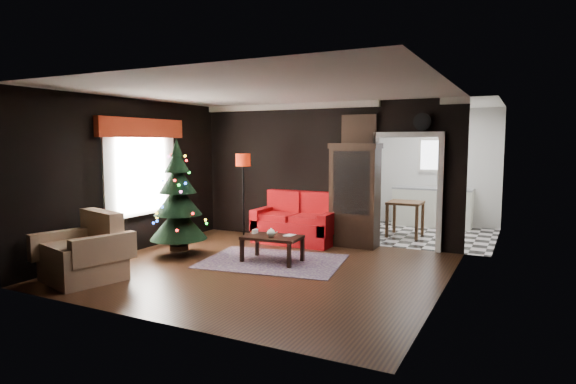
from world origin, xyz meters
The scene contains 26 objects.
floor centered at (0.00, 0.00, 0.00)m, with size 5.50×5.50×0.00m, color black.
ceiling centered at (0.00, 0.00, 2.80)m, with size 5.50×5.50×0.00m, color white.
wall_back centered at (0.00, 2.50, 1.40)m, with size 5.50×5.50×0.00m, color black.
wall_front centered at (0.00, -2.50, 1.40)m, with size 5.50×5.50×0.00m, color black.
wall_left centered at (-2.75, 0.00, 1.40)m, with size 5.50×5.50×0.00m, color black.
wall_right centered at (2.75, 0.00, 1.40)m, with size 5.50×5.50×0.00m, color black.
doorway centered at (1.70, 2.50, 1.05)m, with size 1.10×0.10×2.10m, color silver, non-canonical shape.
left_window centered at (-2.71, 0.20, 1.45)m, with size 0.05×1.60×1.40m, color white.
valance centered at (-2.63, 0.20, 2.27)m, with size 0.12×2.10×0.35m, color maroon.
kitchen_floor centered at (1.70, 4.00, 0.00)m, with size 3.00×3.00×0.00m, color white.
kitchen_window centered at (1.70, 5.45, 1.70)m, with size 0.70×0.06×0.70m, color white.
rug centered at (-0.08, 0.49, 0.01)m, with size 2.30×1.67×0.01m, color #44343D.
loveseat centered at (-0.40, 2.05, 0.50)m, with size 1.70×0.90×1.00m, color #9B020A, non-canonical shape.
curio_cabinet centered at (0.75, 2.27, 0.95)m, with size 0.90×0.45×1.90m, color black, non-canonical shape.
floor_lamp centered at (-1.42, 1.70, 0.83)m, with size 0.32×0.32×1.90m, color black, non-canonical shape.
christmas_tree centered at (-1.81, 0.15, 1.05)m, with size 1.01×1.01×1.92m, color #0A3816, non-canonical shape.
armchair centered at (-2.04, -1.71, 0.46)m, with size 1.01×1.01×1.03m, color #BCA98E, non-canonical shape.
coffee_table centered at (-0.08, 0.46, 0.23)m, with size 0.96×0.58×0.43m, color black, non-canonical shape.
teapot centered at (-0.04, 0.35, 0.52)m, with size 0.16×0.16×0.15m, color white, non-canonical shape.
cup_a centered at (-0.46, 0.58, 0.48)m, with size 0.08×0.08×0.06m, color white.
cup_b centered at (-0.46, 0.51, 0.48)m, with size 0.08×0.08×0.07m, color white.
book centered at (0.10, 0.61, 0.55)m, with size 0.15×0.02×0.20m, color olive.
wall_clock centered at (1.95, 2.45, 2.38)m, with size 0.32×0.32×0.06m, color white.
painting centered at (0.75, 2.46, 2.25)m, with size 0.62×0.05×0.52m, color #A77B44.
kitchen_counter centered at (1.70, 5.20, 0.45)m, with size 1.80×0.60×0.90m, color white.
kitchen_table centered at (1.40, 3.70, 0.38)m, with size 0.70×0.70×0.75m, color brown, non-canonical shape.
Camera 1 is at (3.71, -6.47, 2.02)m, focal length 29.83 mm.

